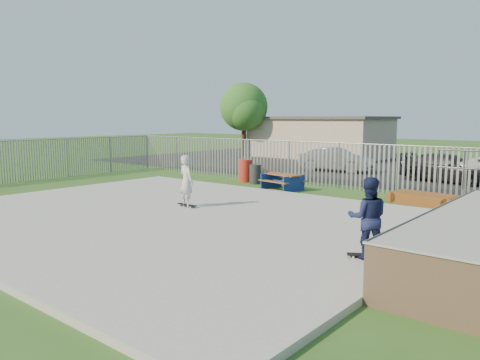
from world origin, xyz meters
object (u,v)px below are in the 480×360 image
Objects in this scene: trash_bin_grey at (255,174)px; tree_left at (244,107)px; car_silver at (336,160)px; skater_navy at (368,218)px; car_dark at (447,168)px; picnic_table at (282,182)px; funbox at (423,199)px; trash_bin_red at (245,171)px; skater_white at (187,181)px.

tree_left reaches higher than trash_bin_grey.
skater_navy reaches higher than car_silver.
car_dark is 2.68× the size of skater_navy.
funbox is at bearing 13.15° from picnic_table.
trash_bin_red is 0.24× the size of car_dark.
car_silver is (1.31, 6.66, 0.16)m from trash_bin_red.
trash_bin_grey reaches higher than picnic_table.
picnic_table is 17.91m from tree_left.
funbox is 2.31× the size of trash_bin_grey.
trash_bin_red is 9.72m from car_dark.
picnic_table is at bearing -76.41° from skater_navy.
tree_left reaches higher than picnic_table.
tree_left is 3.40× the size of skater_white.
skater_white reaches higher than trash_bin_grey.
skater_white is (3.03, -6.85, 0.47)m from trash_bin_red.
car_dark is at bearing 38.40° from trash_bin_red.
tree_left is 22.45m from skater_white.
skater_navy is at bearing -39.93° from trash_bin_red.
skater_navy is (19.59, -20.02, -2.93)m from tree_left.
skater_navy is (1.40, -7.83, 0.81)m from funbox.
skater_navy is (7.29, -7.52, 0.66)m from picnic_table.
trash_bin_red is 15.33m from tree_left.
skater_white is (12.50, -18.41, -2.93)m from tree_left.
trash_bin_red is 0.63× the size of skater_white.
picnic_table is 8.48m from car_dark.
trash_bin_red reaches higher than picnic_table.
picnic_table is 7.76m from car_silver.
trash_bin_red is (-2.82, 0.95, 0.19)m from picnic_table.
funbox is 1.22× the size of skater_white.
car_dark is at bearing -17.90° from tree_left.
trash_bin_red is at bearing 163.64° from trash_bin_grey.
car_silver is at bearing 111.32° from picnic_table.
tree_left is at bearing 129.34° from trash_bin_red.
trash_bin_grey is 9.28m from car_dark.
trash_bin_red is at bearing 136.37° from car_dark.
funbox is 7.94m from trash_bin_grey.
car_silver is 12.29m from tree_left.
skater_navy is 7.27m from skater_white.
funbox is at bearing -118.67° from skater_white.
funbox is 0.50× the size of car_silver.
trash_bin_grey is (-7.92, 0.40, 0.25)m from funbox.
funbox is at bearing -4.15° from trash_bin_red.
funbox is 8.47m from skater_white.
picnic_table is 2.02× the size of trash_bin_grey.
picnic_table is at bearing -19.37° from trash_bin_grey.
skater_navy reaches higher than funbox.
picnic_table is 0.44× the size of car_silver.
trash_bin_red is 0.83m from trash_bin_grey.
car_silver is at bearing -90.33° from skater_navy.
picnic_table is 1.07× the size of skater_navy.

